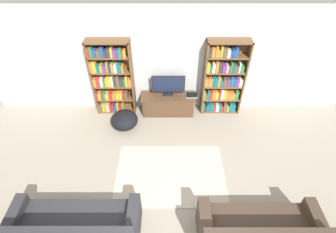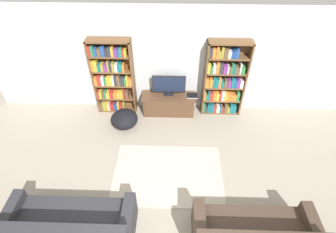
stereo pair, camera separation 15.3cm
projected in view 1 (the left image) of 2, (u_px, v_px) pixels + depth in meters
The scene contains 10 objects.
wall_back at pixel (168, 62), 6.11m from camera, with size 8.80×0.06×2.60m.
bookshelf_left at pixel (111, 79), 6.20m from camera, with size 0.97×0.30×1.92m.
bookshelf_right at pixel (221, 80), 6.23m from camera, with size 0.97×0.30×1.92m.
tv_stand at pixel (167, 104), 6.58m from camera, with size 1.33×0.46×0.52m.
television at pixel (167, 85), 6.27m from camera, with size 0.80×0.16×0.53m.
laptop at pixel (191, 95), 6.41m from camera, with size 0.28×0.22×0.03m.
area_rug at pixel (170, 174), 5.28m from camera, with size 2.17×1.49×0.02m.
couch_left_sectional at pixel (73, 231), 4.12m from camera, with size 2.04×0.87×0.86m.
couch_right_sofa at pixel (259, 233), 4.09m from camera, with size 1.89×0.81×0.87m.
beanbag_ottoman at pixel (124, 120), 6.20m from camera, with size 0.63×0.63×0.42m, color black.
Camera 1 is at (-0.02, -1.21, 4.37)m, focal length 28.00 mm.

